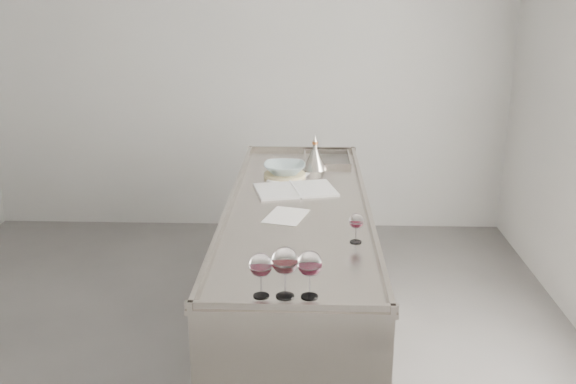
{
  "coord_description": "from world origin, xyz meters",
  "views": [
    {
      "loc": [
        0.56,
        -2.96,
        2.05
      ],
      "look_at": [
        0.45,
        0.27,
        1.02
      ],
      "focal_mm": 40.0,
      "sensor_mm": 36.0,
      "label": 1
    }
  ],
  "objects_px": {
    "ceramic_bowl": "(285,168)",
    "wine_glass_right": "(310,265)",
    "counter": "(298,283)",
    "wine_glass_small": "(356,222)",
    "notebook": "(295,190)",
    "wine_funnel": "(315,159)",
    "wine_glass_middle": "(285,262)",
    "wine_glass_left": "(261,266)"
  },
  "relations": [
    {
      "from": "ceramic_bowl",
      "to": "wine_glass_right",
      "type": "bearing_deg",
      "value": -84.38
    },
    {
      "from": "counter",
      "to": "wine_glass_right",
      "type": "distance_m",
      "value": 1.24
    },
    {
      "from": "wine_glass_small",
      "to": "notebook",
      "type": "height_order",
      "value": "wine_glass_small"
    },
    {
      "from": "wine_funnel",
      "to": "notebook",
      "type": "bearing_deg",
      "value": -103.69
    },
    {
      "from": "counter",
      "to": "wine_glass_small",
      "type": "height_order",
      "value": "wine_glass_small"
    },
    {
      "from": "wine_glass_small",
      "to": "counter",
      "type": "bearing_deg",
      "value": 117.49
    },
    {
      "from": "wine_glass_middle",
      "to": "wine_glass_right",
      "type": "distance_m",
      "value": 0.09
    },
    {
      "from": "counter",
      "to": "wine_funnel",
      "type": "relative_size",
      "value": 10.78
    },
    {
      "from": "counter",
      "to": "ceramic_bowl",
      "type": "relative_size",
      "value": 9.45
    },
    {
      "from": "wine_glass_left",
      "to": "wine_glass_middle",
      "type": "relative_size",
      "value": 0.87
    },
    {
      "from": "notebook",
      "to": "wine_funnel",
      "type": "bearing_deg",
      "value": 63.19
    },
    {
      "from": "wine_glass_right",
      "to": "wine_glass_small",
      "type": "xyz_separation_m",
      "value": [
        0.21,
        0.55,
        -0.03
      ]
    },
    {
      "from": "counter",
      "to": "notebook",
      "type": "distance_m",
      "value": 0.53
    },
    {
      "from": "wine_glass_right",
      "to": "ceramic_bowl",
      "type": "xyz_separation_m",
      "value": [
        -0.16,
        1.62,
        -0.08
      ]
    },
    {
      "from": "wine_glass_middle",
      "to": "wine_glass_right",
      "type": "xyz_separation_m",
      "value": [
        0.09,
        0.0,
        -0.01
      ]
    },
    {
      "from": "wine_glass_left",
      "to": "wine_glass_right",
      "type": "distance_m",
      "value": 0.18
    },
    {
      "from": "wine_glass_middle",
      "to": "wine_glass_small",
      "type": "height_order",
      "value": "wine_glass_middle"
    },
    {
      "from": "wine_glass_left",
      "to": "wine_funnel",
      "type": "height_order",
      "value": "wine_funnel"
    },
    {
      "from": "wine_glass_left",
      "to": "ceramic_bowl",
      "type": "height_order",
      "value": "wine_glass_left"
    },
    {
      "from": "counter",
      "to": "ceramic_bowl",
      "type": "bearing_deg",
      "value": 99.96
    },
    {
      "from": "notebook",
      "to": "ceramic_bowl",
      "type": "bearing_deg",
      "value": 90.94
    },
    {
      "from": "wine_glass_small",
      "to": "wine_funnel",
      "type": "height_order",
      "value": "wine_funnel"
    },
    {
      "from": "counter",
      "to": "wine_funnel",
      "type": "bearing_deg",
      "value": 82.55
    },
    {
      "from": "wine_glass_right",
      "to": "ceramic_bowl",
      "type": "bearing_deg",
      "value": 95.62
    },
    {
      "from": "wine_glass_right",
      "to": "wine_funnel",
      "type": "xyz_separation_m",
      "value": [
        0.03,
        1.79,
        -0.06
      ]
    },
    {
      "from": "wine_glass_left",
      "to": "wine_glass_right",
      "type": "xyz_separation_m",
      "value": [
        0.18,
        0.0,
        0.01
      ]
    },
    {
      "from": "counter",
      "to": "wine_glass_left",
      "type": "relative_size",
      "value": 14.0
    },
    {
      "from": "wine_glass_right",
      "to": "notebook",
      "type": "xyz_separation_m",
      "value": [
        -0.09,
        1.32,
        -0.12
      ]
    },
    {
      "from": "wine_glass_small",
      "to": "notebook",
      "type": "distance_m",
      "value": 0.83
    },
    {
      "from": "wine_glass_left",
      "to": "wine_glass_small",
      "type": "bearing_deg",
      "value": 54.68
    },
    {
      "from": "wine_glass_right",
      "to": "notebook",
      "type": "bearing_deg",
      "value": 93.72
    },
    {
      "from": "wine_glass_right",
      "to": "wine_glass_small",
      "type": "height_order",
      "value": "wine_glass_right"
    },
    {
      "from": "wine_glass_left",
      "to": "wine_glass_middle",
      "type": "height_order",
      "value": "wine_glass_middle"
    },
    {
      "from": "wine_funnel",
      "to": "wine_glass_right",
      "type": "bearing_deg",
      "value": -90.88
    },
    {
      "from": "counter",
      "to": "wine_glass_right",
      "type": "xyz_separation_m",
      "value": [
        0.07,
        -1.08,
        0.6
      ]
    },
    {
      "from": "counter",
      "to": "wine_glass_middle",
      "type": "distance_m",
      "value": 1.24
    },
    {
      "from": "counter",
      "to": "wine_glass_middle",
      "type": "relative_size",
      "value": 12.2
    },
    {
      "from": "wine_funnel",
      "to": "counter",
      "type": "bearing_deg",
      "value": -97.45
    },
    {
      "from": "wine_glass_middle",
      "to": "wine_glass_small",
      "type": "xyz_separation_m",
      "value": [
        0.3,
        0.55,
        -0.04
      ]
    },
    {
      "from": "notebook",
      "to": "ceramic_bowl",
      "type": "relative_size",
      "value": 1.97
    },
    {
      "from": "counter",
      "to": "wine_glass_small",
      "type": "relative_size",
      "value": 17.49
    },
    {
      "from": "counter",
      "to": "ceramic_bowl",
      "type": "height_order",
      "value": "ceramic_bowl"
    }
  ]
}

